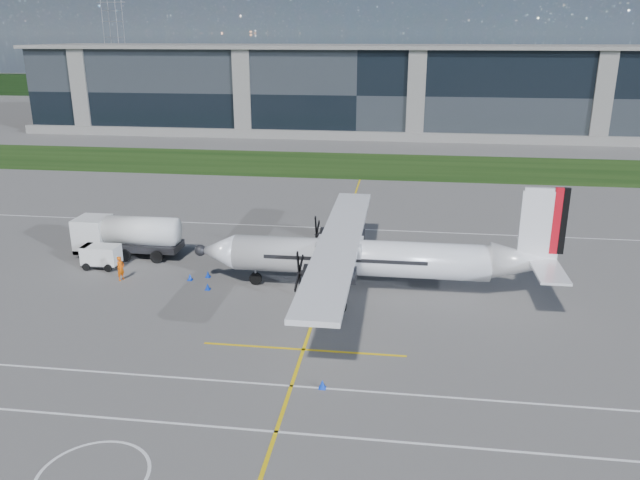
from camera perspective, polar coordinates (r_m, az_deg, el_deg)
name	(u,v)px	position (r m, az deg, el deg)	size (l,w,h in m)	color
ground	(337,177)	(80.54, 1.58, 5.75)	(400.00, 400.00, 0.00)	#5B5957
grass_strip	(343,165)	(88.32, 2.15, 6.89)	(400.00, 18.00, 0.04)	black
terminal_building	(361,91)	(118.87, 3.76, 13.47)	(120.00, 20.00, 15.00)	black
tree_line	(376,89)	(178.94, 5.15, 13.63)	(400.00, 6.00, 6.00)	black
pylon_west	(115,42)	(207.87, -18.25, 16.79)	(9.00, 4.60, 30.00)	gray
yellow_taxiway_centerline	(334,257)	(51.54, 1.30, -1.58)	(0.20, 70.00, 0.01)	yellow
white_lane_line	(214,427)	(31.01, -9.71, -16.47)	(90.00, 0.15, 0.01)	white
turboprop_aircraft	(373,238)	(43.76, 4.91, 0.20)	(25.67, 26.62, 7.99)	white
fuel_tanker_truck	(121,236)	(53.96, -17.76, 0.35)	(9.10, 2.96, 3.41)	silver
baggage_tug	(101,257)	(51.94, -19.36, -1.45)	(3.01, 1.80, 1.80)	white
ground_crew_person	(120,267)	(48.79, -17.78, -2.34)	(0.87, 0.62, 2.13)	#F25907
safety_cone_stbdwing	(358,233)	(57.02, 3.47, 0.64)	(0.36, 0.36, 0.50)	#0C39D4
safety_cone_nose_port	(208,286)	(45.76, -10.24, -4.20)	(0.36, 0.36, 0.50)	#0C39D4
safety_cone_nose_stbd	(208,274)	(48.04, -10.21, -3.09)	(0.36, 0.36, 0.50)	#0C39D4
safety_cone_portwing	(322,384)	(33.28, 0.21, -13.03)	(0.36, 0.36, 0.50)	#0C39D4
safety_cone_fwd	(190,277)	(47.74, -11.80, -3.33)	(0.36, 0.36, 0.50)	#0C39D4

